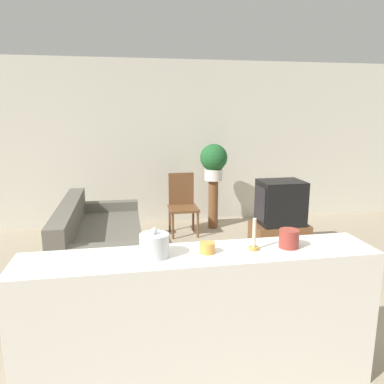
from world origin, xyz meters
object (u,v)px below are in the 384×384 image
object	(u,v)px
couch	(99,244)
television	(280,202)
potted_plant	(214,160)
wooden_chair	(182,202)
decorative_bowl	(154,245)

from	to	relation	value
couch	television	distance (m)	2.38
potted_plant	television	bearing A→B (deg)	-64.75
wooden_chair	decorative_bowl	xyz separation A→B (m)	(-0.70, -3.33, 0.54)
television	wooden_chair	distance (m)	1.59
couch	potted_plant	xyz separation A→B (m)	(1.74, 1.31, 0.82)
couch	television	xyz separation A→B (m)	(2.34, 0.04, 0.41)
television	decorative_bowl	size ratio (longest dim) A/B	3.03
television	wooden_chair	size ratio (longest dim) A/B	0.62
wooden_chair	potted_plant	world-z (taller)	potted_plant
television	decorative_bowl	xyz separation A→B (m)	(-1.83, -2.24, 0.34)
couch	decorative_bowl	xyz separation A→B (m)	(0.51, -2.20, 0.75)
couch	wooden_chair	distance (m)	1.67
couch	wooden_chair	xyz separation A→B (m)	(1.21, 1.13, 0.21)
potted_plant	couch	bearing A→B (deg)	-143.11
couch	decorative_bowl	world-z (taller)	decorative_bowl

